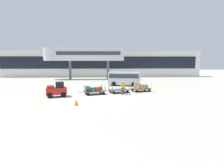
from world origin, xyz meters
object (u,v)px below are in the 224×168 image
at_px(safety_cone_near, 49,89).
at_px(baggage_cart_lead, 94,90).
at_px(baggage_tug, 57,90).
at_px(baggage_handler, 123,87).
at_px(baggage_cart_tail, 141,87).
at_px(shuttle_van, 124,78).
at_px(safety_cone_far, 76,102).
at_px(baggage_cart_middle, 119,90).

bearing_deg(safety_cone_near, baggage_cart_lead, -21.55).
distance_m(baggage_tug, baggage_handler, 7.27).
distance_m(baggage_cart_tail, shuttle_van, 5.67).
height_order(baggage_handler, safety_cone_far, baggage_handler).
relative_size(baggage_tug, safety_cone_far, 4.24).
height_order(baggage_tug, baggage_cart_lead, baggage_tug).
distance_m(baggage_cart_tail, baggage_handler, 3.25).
distance_m(baggage_handler, safety_cone_near, 9.41).
bearing_deg(shuttle_van, baggage_tug, -133.81).
relative_size(baggage_cart_middle, baggage_handler, 1.97).
bearing_deg(safety_cone_near, shuttle_van, 26.51).
bearing_deg(shuttle_van, baggage_handler, -97.40).
bearing_deg(baggage_cart_middle, baggage_cart_lead, -162.95).
height_order(baggage_handler, shuttle_van, shuttle_van).
xyz_separation_m(baggage_cart_lead, safety_cone_far, (-1.20, -5.23, -0.22)).
relative_size(baggage_tug, safety_cone_near, 4.24).
relative_size(baggage_tug, baggage_handler, 1.49).
bearing_deg(safety_cone_far, baggage_cart_tail, 45.30).
bearing_deg(baggage_handler, safety_cone_far, -132.34).
distance_m(baggage_cart_tail, safety_cone_near, 11.52).
xyz_separation_m(shuttle_van, safety_cone_near, (-10.02, -5.00, -0.96)).
xyz_separation_m(baggage_cart_tail, safety_cone_near, (-11.51, 0.42, -0.25)).
distance_m(safety_cone_near, safety_cone_far, 8.74).
bearing_deg(safety_cone_near, safety_cone_far, -58.86).
bearing_deg(baggage_cart_lead, baggage_handler, -4.44).
distance_m(baggage_cart_lead, baggage_cart_middle, 3.09).
xyz_separation_m(baggage_handler, shuttle_van, (0.98, 7.52, 0.37)).
relative_size(shuttle_van, safety_cone_far, 9.25).
distance_m(baggage_tug, baggage_cart_lead, 4.07).
height_order(safety_cone_near, safety_cone_far, same).
relative_size(baggage_handler, shuttle_van, 0.31).
xyz_separation_m(baggage_tug, baggage_cart_middle, (6.82, 2.17, -0.41)).
xyz_separation_m(baggage_cart_middle, baggage_cart_tail, (2.84, 0.93, 0.18)).
distance_m(baggage_tug, baggage_cart_tail, 10.14).
xyz_separation_m(baggage_cart_lead, baggage_handler, (3.33, -0.26, 0.37)).
height_order(baggage_cart_tail, safety_cone_far, baggage_cart_tail).
bearing_deg(safety_cone_far, baggage_tug, 123.95).
height_order(baggage_cart_lead, baggage_cart_middle, same).
bearing_deg(baggage_cart_tail, baggage_cart_lead, -162.42).
xyz_separation_m(baggage_cart_middle, safety_cone_near, (-8.67, 1.35, -0.07)).
relative_size(baggage_handler, safety_cone_near, 2.84).
bearing_deg(baggage_handler, baggage_cart_lead, 175.56).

